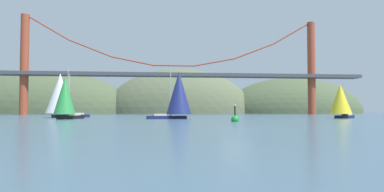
{
  "coord_description": "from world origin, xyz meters",
  "views": [
    {
      "loc": [
        -6.68,
        -27.85,
        1.62
      ],
      "look_at": [
        0.0,
        34.92,
        4.16
      ],
      "focal_mm": 32.49,
      "sensor_mm": 36.0,
      "label": 1
    }
  ],
  "objects_px": {
    "sailboat_navy_sail": "(178,94)",
    "channel_buoy": "(235,119)",
    "sailboat_white_mainsail": "(60,94)",
    "sailboat_yellow_sail": "(341,100)",
    "sailboat_green_sail": "(65,97)"
  },
  "relations": [
    {
      "from": "sailboat_navy_sail",
      "to": "channel_buoy",
      "type": "relative_size",
      "value": 3.62
    },
    {
      "from": "sailboat_navy_sail",
      "to": "sailboat_white_mainsail",
      "type": "height_order",
      "value": "sailboat_white_mainsail"
    },
    {
      "from": "sailboat_white_mainsail",
      "to": "sailboat_yellow_sail",
      "type": "relative_size",
      "value": 1.52
    },
    {
      "from": "sailboat_green_sail",
      "to": "channel_buoy",
      "type": "relative_size",
      "value": 3.05
    },
    {
      "from": "sailboat_navy_sail",
      "to": "channel_buoy",
      "type": "height_order",
      "value": "sailboat_navy_sail"
    },
    {
      "from": "sailboat_green_sail",
      "to": "sailboat_yellow_sail",
      "type": "height_order",
      "value": "sailboat_green_sail"
    },
    {
      "from": "sailboat_navy_sail",
      "to": "sailboat_green_sail",
      "type": "distance_m",
      "value": 20.05
    },
    {
      "from": "sailboat_navy_sail",
      "to": "sailboat_white_mainsail",
      "type": "bearing_deg",
      "value": 153.32
    },
    {
      "from": "sailboat_green_sail",
      "to": "channel_buoy",
      "type": "distance_m",
      "value": 31.27
    },
    {
      "from": "sailboat_navy_sail",
      "to": "channel_buoy",
      "type": "bearing_deg",
      "value": -67.5
    },
    {
      "from": "sailboat_white_mainsail",
      "to": "channel_buoy",
      "type": "xyz_separation_m",
      "value": [
        31.11,
        -28.69,
        -4.61
      ]
    },
    {
      "from": "sailboat_navy_sail",
      "to": "sailboat_green_sail",
      "type": "bearing_deg",
      "value": -177.56
    },
    {
      "from": "sailboat_yellow_sail",
      "to": "channel_buoy",
      "type": "xyz_separation_m",
      "value": [
        -25.0,
        -16.78,
        -3.2
      ]
    },
    {
      "from": "sailboat_white_mainsail",
      "to": "sailboat_yellow_sail",
      "type": "bearing_deg",
      "value": -11.98
    },
    {
      "from": "sailboat_navy_sail",
      "to": "sailboat_yellow_sail",
      "type": "relative_size",
      "value": 1.33
    }
  ]
}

